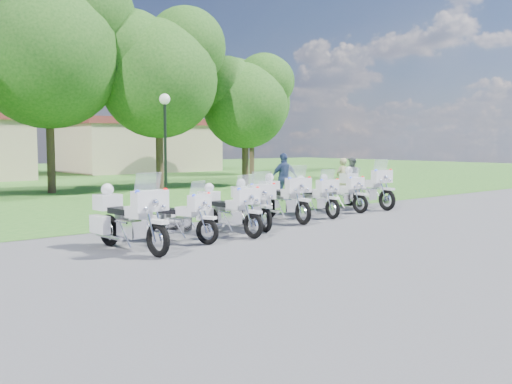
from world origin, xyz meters
TOP-DOWN VIEW (x-y plane):
  - ground at (0.00, 0.00)m, footprint 100.00×100.00m
  - grass_lawn at (0.00, 27.00)m, footprint 100.00×48.00m
  - motorcycle_0 at (-5.08, 0.32)m, footprint 1.00×2.51m
  - motorcycle_1 at (-3.71, 0.65)m, footprint 1.17×2.03m
  - motorcycle_2 at (-2.17, 0.73)m, footprint 0.84×2.26m
  - motorcycle_3 at (-0.98, 1.25)m, footprint 1.16×2.25m
  - motorcycle_4 at (0.57, 1.67)m, footprint 1.05×2.45m
  - motorcycle_5 at (2.06, 1.89)m, footprint 0.90×2.21m
  - motorcycle_6 at (3.64, 2.27)m, footprint 0.73×2.19m
  - motorcycle_7 at (5.01, 2.32)m, footprint 0.99×2.57m
  - lamp_post at (1.35, 9.69)m, footprint 0.44×0.44m
  - tree_1 at (-1.48, 15.05)m, footprint 7.72×6.58m
  - tree_2 at (3.28, 13.64)m, footprint 6.63×5.66m
  - tree_3 at (8.14, 13.08)m, footprint 5.26×4.49m
  - tree_4 at (15.26, 21.33)m, footprint 6.41×5.47m
  - building_east at (11.00, 30.00)m, footprint 11.44×7.28m
  - bystander_a at (6.58, 4.78)m, footprint 0.61×0.41m
  - bystander_b at (7.89, 5.42)m, footprint 1.01×1.00m
  - bystander_c at (3.76, 5.12)m, footprint 1.17×0.68m

SIDE VIEW (x-z plane):
  - ground at x=0.00m, z-range 0.00..0.00m
  - grass_lawn at x=0.00m, z-range 0.00..0.01m
  - motorcycle_1 at x=-3.71m, z-range -0.12..1.32m
  - motorcycle_6 at x=3.64m, z-range -0.12..1.35m
  - motorcycle_5 at x=2.06m, z-range -0.12..1.37m
  - motorcycle_2 at x=-2.17m, z-range -0.12..1.39m
  - motorcycle_3 at x=-0.98m, z-range -0.13..1.42m
  - motorcycle_4 at x=0.57m, z-range -0.13..1.52m
  - motorcycle_0 at x=-5.08m, z-range -0.14..1.55m
  - motorcycle_7 at x=5.01m, z-range -0.14..1.58m
  - bystander_b at x=7.89m, z-range 0.00..1.65m
  - bystander_a at x=6.58m, z-range 0.00..1.65m
  - bystander_c at x=3.76m, z-range 0.00..1.88m
  - building_east at x=11.00m, z-range 0.02..4.12m
  - lamp_post at x=1.35m, z-range 1.08..5.33m
  - tree_3 at x=8.14m, z-range 1.13..8.15m
  - tree_4 at x=15.26m, z-range 1.38..9.93m
  - tree_2 at x=3.28m, z-range 1.43..10.27m
  - tree_1 at x=-1.48m, z-range 1.67..11.95m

